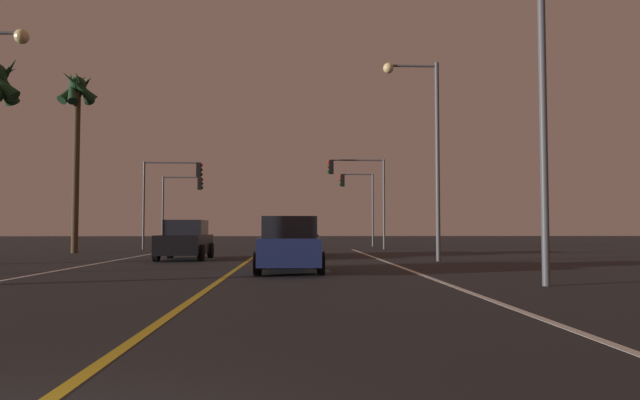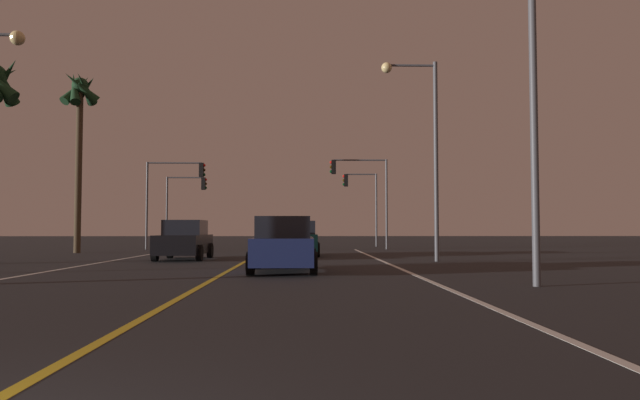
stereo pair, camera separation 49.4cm
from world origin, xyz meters
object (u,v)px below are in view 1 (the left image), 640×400
Objects in this scene: street_lamp_right_near at (525,71)px; street_lamp_right_far at (425,135)px; car_oncoming at (185,240)px; traffic_light_near_left at (172,184)px; palm_tree_left_far at (77,106)px; car_ahead_far at (298,239)px; traffic_light_near_right at (357,182)px; traffic_light_far_left at (183,194)px; car_lead_same_lane at (290,245)px; traffic_light_far_right at (357,193)px.

street_lamp_right_near is 10.39m from street_lamp_right_far.
traffic_light_near_left reaches higher than car_oncoming.
palm_tree_left_far reaches higher than traffic_light_near_left.
palm_tree_left_far is (-17.28, 8.72, 2.87)m from street_lamp_right_far.
car_ahead_far and car_oncoming have the same top height.
traffic_light_near_right is 1.13× the size of traffic_light_far_left.
street_lamp_right_far reaches higher than car_ahead_far.
traffic_light_near_right is at bearing -86.68° from street_lamp_right_near.
traffic_light_near_left is at bearing -0.00° from traffic_light_near_right.
traffic_light_far_left is 32.94m from street_lamp_right_near.
traffic_light_near_left is (-7.67, 19.83, 3.36)m from car_lead_same_lane.
street_lamp_right_near is (10.15, -12.07, 4.23)m from car_oncoming.
traffic_light_far_right is at bearing -95.74° from traffic_light_near_right.
traffic_light_far_right is at bearing -0.00° from traffic_light_far_left.
traffic_light_far_right is 1.05× the size of traffic_light_far_left.
palm_tree_left_far is (-16.52, -10.85, 4.09)m from traffic_light_far_right.
traffic_light_far_left is at bearing -24.23° from traffic_light_near_right.
car_oncoming is 12.43m from palm_tree_left_far.
car_lead_same_lane is 0.54× the size of street_lamp_right_near.
street_lamp_right_far is at bearing 95.32° from traffic_light_near_right.
street_lamp_right_far is 0.81× the size of palm_tree_left_far.
car_ahead_far is 14.63m from palm_tree_left_far.
traffic_light_near_right reaches higher than car_ahead_far.
traffic_light_far_right is at bearing -16.72° from car_ahead_far.
palm_tree_left_far reaches higher than street_lamp_right_far.
car_lead_same_lane is 0.80× the size of traffic_light_far_right.
palm_tree_left_far reaches higher than traffic_light_far_right.
traffic_light_near_right is 14.16m from street_lamp_right_far.
car_ahead_far is at bearing -43.37° from street_lamp_right_far.
traffic_light_near_right is at bearing 84.26° from traffic_light_far_right.
street_lamp_right_far is (-0.11, 10.39, 0.14)m from street_lamp_right_near.
street_lamp_right_far is (5.50, 5.76, 4.38)m from car_lead_same_lane.
car_ahead_far is at bearing -48.93° from traffic_light_near_left.
traffic_light_near_left is (-3.13, 12.39, 3.36)m from car_oncoming.
traffic_light_near_right reaches higher than car_oncoming.
traffic_light_far_right reaches higher than car_oncoming.
car_lead_same_lane is 26.74m from traffic_light_far_left.
palm_tree_left_far is (-3.75, -10.85, 4.26)m from traffic_light_far_left.
car_oncoming is 0.54× the size of street_lamp_right_near.
traffic_light_near_left is (-8.00, 9.19, 3.36)m from car_ahead_far.
car_ahead_far is 10.56m from traffic_light_near_right.
traffic_light_near_right is 1.08× the size of traffic_light_far_right.
traffic_light_far_right is at bearing 23.89° from traffic_light_near_left.
street_lamp_right_near is (5.28, -15.27, 4.23)m from car_ahead_far.
car_oncoming is 0.84× the size of traffic_light_far_left.
car_lead_same_lane is at bearing -50.86° from palm_tree_left_far.
street_lamp_right_far reaches higher than car_oncoming.
traffic_light_near_right is (3.86, 9.19, 3.50)m from car_ahead_far.
palm_tree_left_far reaches higher than car_lead_same_lane.
traffic_light_far_left is at bearing -65.52° from street_lamp_right_near.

